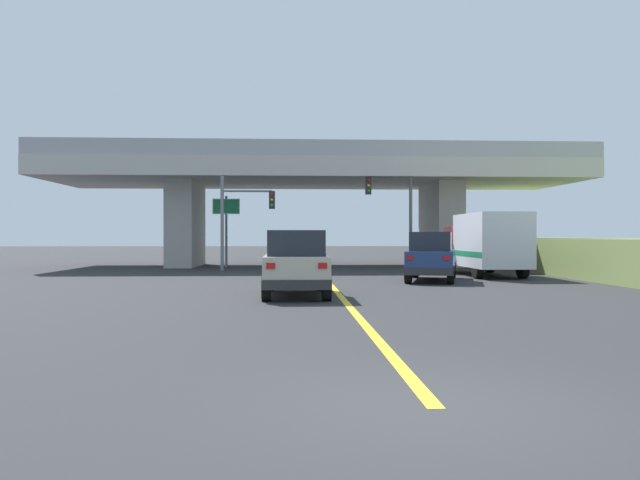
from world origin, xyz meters
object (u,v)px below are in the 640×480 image
Objects in this scene: highway_sign at (226,215)px; suv_lead at (296,263)px; traffic_signal_nearside at (396,204)px; box_truck at (486,243)px; traffic_signal_farside at (241,212)px; sedan_oncoming at (296,248)px; suv_crossing at (432,256)px.

suv_lead is at bearing -77.19° from highway_sign.
suv_lead is at bearing -110.93° from traffic_signal_nearside.
suv_lead is 16.30m from traffic_signal_nearside.
traffic_signal_nearside is (-3.23, 5.77, 2.14)m from box_truck.
traffic_signal_farside is at bearing 101.21° from suv_lead.
highway_sign is (-4.16, -6.20, 2.08)m from sedan_oncoming.
suv_crossing and sedan_oncoming have the same top height.
traffic_signal_nearside is at bearing 105.84° from suv_crossing.
highway_sign reaches higher than suv_lead.
traffic_signal_nearside is at bearing -13.11° from highway_sign.
suv_crossing is 4.56m from box_truck.
highway_sign reaches higher than box_truck.
traffic_signal_farside is at bearing -108.36° from sedan_oncoming.
box_truck is at bearing -60.77° from traffic_signal_nearside.
suv_crossing is 1.13× the size of sedan_oncoming.
suv_lead is 23.47m from sedan_oncoming.
sedan_oncoming is 1.04× the size of highway_sign.
traffic_signal_farside reaches higher than suv_crossing.
suv_crossing is 9.27m from traffic_signal_nearside.
suv_lead is 0.66× the size of box_truck.
traffic_signal_farside is at bearing -69.94° from highway_sign.
highway_sign is at bearing 148.12° from box_truck.
highway_sign is (-1.10, 3.02, -0.07)m from traffic_signal_farside.
traffic_signal_nearside reaches higher than highway_sign.
suv_lead is 0.99× the size of sedan_oncoming.
traffic_signal_farside is (-11.80, 5.00, 1.63)m from box_truck.
sedan_oncoming is at bearing 121.57° from box_truck.
suv_lead is 0.87× the size of suv_crossing.
sedan_oncoming is (0.24, 23.47, 0.00)m from suv_lead.
highway_sign is at bearing -123.90° from sedan_oncoming.
suv_lead is 1.03× the size of highway_sign.
box_truck is at bearing 59.50° from suv_crossing.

